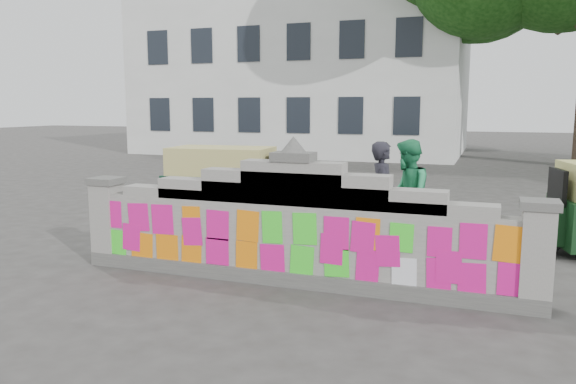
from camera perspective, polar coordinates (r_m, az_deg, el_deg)
name	(u,v)px	position (r m, az deg, el deg)	size (l,w,h in m)	color
ground	(293,283)	(7.78, 0.53, -9.27)	(100.00, 100.00, 0.00)	#383533
parapet_wall	(293,230)	(7.57, 0.53, -3.88)	(6.48, 0.44, 2.01)	#4C4C49
building	(308,76)	(30.51, 2.03, 11.74)	(16.00, 10.00, 8.90)	silver
cyclist_bike	(381,232)	(8.77, 9.48, -4.06)	(0.64, 1.83, 0.96)	black
cyclist_rider	(382,211)	(8.70, 9.53, -1.92)	(0.59, 0.39, 1.63)	black
pedestrian	(407,195)	(9.55, 11.96, -0.32)	(0.91, 0.71, 1.86)	#29985E
rickshaw_left	(225,181)	(12.33, -6.43, 1.15)	(2.80, 1.48, 1.52)	#0F2F1F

